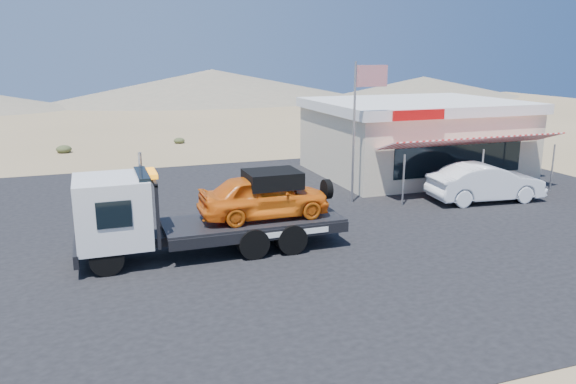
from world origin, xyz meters
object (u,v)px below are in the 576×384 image
Objects in this scene: tow_truck at (206,208)px; white_sedan at (486,183)px; jerky_store at (414,137)px; flagpole at (359,116)px.

tow_truck is 13.05m from white_sedan.
tow_truck is at bearing -146.59° from jerky_store.
tow_truck is 1.41× the size of flagpole.
white_sedan is 6.35m from flagpole.
flagpole is (7.48, 4.13, 2.24)m from tow_truck.
flagpole is (-5.57, -4.47, 1.77)m from jerky_store.
white_sedan is 0.48× the size of jerky_store.
jerky_store is 1.73× the size of flagpole.
tow_truck is 15.63m from jerky_store.
white_sedan is 0.84× the size of flagpole.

